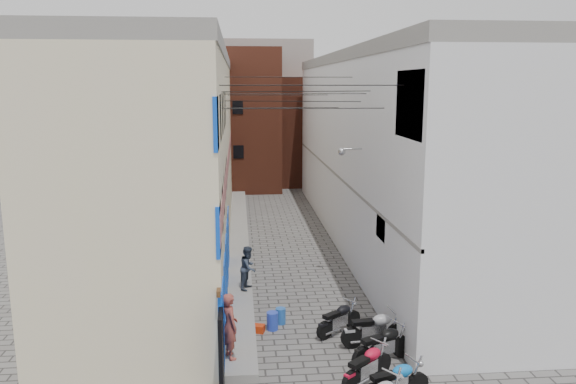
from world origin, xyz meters
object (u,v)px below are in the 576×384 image
object	(u,v)px
motorcycle_d	(368,364)
red_crate	(258,329)
motorcycle_c	(395,380)
motorcycle_f	(375,327)
water_jug_far	(281,316)
person_a	(230,326)
motorcycle_g	(339,317)
person_b	(248,268)
motorcycle_e	(383,343)
water_jug_near	(272,321)

from	to	relation	value
motorcycle_d	red_crate	world-z (taller)	motorcycle_d
motorcycle_c	motorcycle_f	world-z (taller)	motorcycle_f
water_jug_far	person_a	bearing A→B (deg)	-120.88
motorcycle_g	person_a	distance (m)	3.78
motorcycle_c	motorcycle_d	size ratio (longest dim) A/B	1.01
person_b	red_crate	bearing A→B (deg)	-153.51
motorcycle_d	person_a	distance (m)	3.75
motorcycle_e	red_crate	xyz separation A→B (m)	(-3.33, 2.26, -0.47)
person_a	red_crate	distance (m)	2.44
motorcycle_c	person_b	distance (m)	8.04
motorcycle_g	motorcycle_f	bearing A→B (deg)	7.98
motorcycle_c	motorcycle_f	xyz separation A→B (m)	(0.21, 2.91, 0.03)
person_a	water_jug_near	xyz separation A→B (m)	(1.28, 2.19, -0.88)
person_b	water_jug_near	distance (m)	3.17
motorcycle_e	motorcycle_g	bearing A→B (deg)	179.42
motorcycle_d	person_b	size ratio (longest dim) A/B	1.20
motorcycle_c	person_b	xyz separation A→B (m)	(-3.36, 7.29, 0.49)
motorcycle_c	person_a	xyz separation A→B (m)	(-3.96, 2.10, 0.61)
water_jug_far	motorcycle_d	bearing A→B (deg)	-63.55
water_jug_near	water_jug_far	xyz separation A→B (m)	(0.29, 0.43, -0.03)
motorcycle_e	person_a	distance (m)	4.21
motorcycle_c	motorcycle_g	size ratio (longest dim) A/B	1.06
person_b	motorcycle_f	bearing A→B (deg)	-118.50
motorcycle_d	water_jug_near	size ratio (longest dim) A/B	3.33
motorcycle_d	person_b	world-z (taller)	person_b
motorcycle_c	person_a	world-z (taller)	person_a
person_b	water_jug_near	xyz separation A→B (m)	(0.68, -3.00, -0.76)
person_b	water_jug_far	xyz separation A→B (m)	(0.96, -2.57, -0.78)
motorcycle_e	person_a	xyz separation A→B (m)	(-4.16, 0.22, 0.58)
motorcycle_e	water_jug_near	size ratio (longest dim) A/B	3.55
motorcycle_g	water_jug_near	world-z (taller)	motorcycle_g
person_a	red_crate	world-z (taller)	person_a
motorcycle_d	water_jug_near	bearing A→B (deg)	173.56
person_a	water_jug_near	size ratio (longest dim) A/B	3.22
water_jug_far	motorcycle_c	bearing A→B (deg)	-63.03
person_a	person_b	distance (m)	5.22
motorcycle_f	motorcycle_g	xyz separation A→B (m)	(-0.88, 0.92, -0.06)
water_jug_near	red_crate	size ratio (longest dim) A/B	1.53
person_a	water_jug_far	bearing A→B (deg)	-51.28
motorcycle_d	person_a	size ratio (longest dim) A/B	1.03
motorcycle_f	red_crate	bearing A→B (deg)	-116.47
motorcycle_d	motorcycle_e	bearing A→B (deg)	107.40
motorcycle_g	red_crate	distance (m)	2.51
red_crate	motorcycle_g	bearing A→B (deg)	-7.21
motorcycle_g	red_crate	world-z (taller)	motorcycle_g
motorcycle_f	person_a	world-z (taller)	person_a
motorcycle_e	water_jug_far	world-z (taller)	motorcycle_e
person_b	red_crate	size ratio (longest dim) A/B	4.26
motorcycle_c	red_crate	size ratio (longest dim) A/B	5.14
red_crate	person_a	bearing A→B (deg)	-112.21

